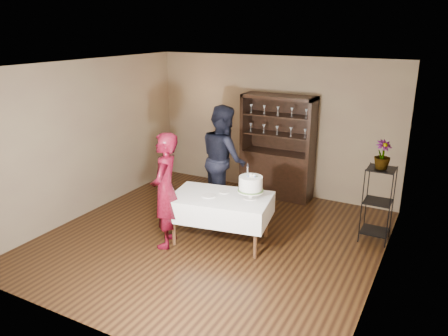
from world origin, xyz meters
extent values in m
plane|color=black|center=(0.00, 0.00, 0.00)|extent=(5.00, 5.00, 0.00)
plane|color=white|center=(0.00, 0.00, 2.70)|extent=(5.00, 5.00, 0.00)
cube|color=brown|center=(0.00, 2.50, 1.35)|extent=(5.00, 0.02, 2.70)
cube|color=brown|center=(-2.50, 0.00, 1.35)|extent=(0.02, 5.00, 2.70)
cube|color=brown|center=(2.50, 0.00, 1.35)|extent=(0.02, 5.00, 2.70)
cube|color=black|center=(0.20, 2.24, 0.45)|extent=(1.40, 0.48, 0.90)
cube|color=black|center=(0.20, 2.46, 1.45)|extent=(1.40, 0.03, 1.10)
cube|color=black|center=(0.20, 2.24, 1.97)|extent=(1.40, 0.48, 0.06)
cube|color=black|center=(0.20, 2.24, 1.25)|extent=(1.28, 0.42, 0.02)
cube|color=black|center=(0.20, 2.24, 1.62)|extent=(1.28, 0.42, 0.02)
cylinder|color=black|center=(2.08, 1.00, 0.60)|extent=(0.02, 0.02, 1.20)
cylinder|color=black|center=(2.48, 1.00, 0.60)|extent=(0.02, 0.02, 1.20)
cylinder|color=black|center=(2.08, 1.40, 0.60)|extent=(0.02, 0.02, 1.20)
cylinder|color=black|center=(2.48, 1.40, 0.60)|extent=(0.02, 0.02, 1.20)
cube|color=black|center=(2.28, 1.20, 0.15)|extent=(0.40, 0.40, 0.02)
cube|color=black|center=(2.28, 1.20, 0.65)|extent=(0.40, 0.40, 0.01)
cube|color=black|center=(2.28, 1.20, 1.18)|extent=(0.40, 0.40, 0.02)
cube|color=silver|center=(0.16, 0.03, 0.58)|extent=(1.64, 1.17, 0.35)
cylinder|color=#4A2E1B|center=(-0.41, -0.43, 0.36)|extent=(0.06, 0.06, 0.71)
cylinder|color=#4A2E1B|center=(0.85, -0.21, 0.36)|extent=(0.06, 0.06, 0.71)
cylinder|color=#4A2E1B|center=(-0.54, 0.26, 0.36)|extent=(0.06, 0.06, 0.71)
cylinder|color=#4A2E1B|center=(0.73, 0.48, 0.36)|extent=(0.06, 0.06, 0.71)
imported|color=#39050E|center=(-0.52, -0.46, 0.89)|extent=(0.61, 0.75, 1.77)
imported|color=black|center=(-0.40, 1.16, 0.97)|extent=(1.19, 1.18, 1.94)
cylinder|color=white|center=(0.59, 0.16, 0.76)|extent=(0.22, 0.22, 0.01)
cylinder|color=white|center=(0.59, 0.16, 0.81)|extent=(0.06, 0.06, 0.11)
cylinder|color=white|center=(0.59, 0.16, 0.87)|extent=(0.40, 0.40, 0.02)
cylinder|color=#486A32|center=(0.59, 0.16, 0.89)|extent=(0.39, 0.39, 0.02)
cylinder|color=silver|center=(0.59, 0.16, 0.99)|extent=(0.46, 0.46, 0.22)
sphere|color=#536CB3|center=(0.63, 0.16, 1.11)|extent=(0.03, 0.03, 0.03)
cube|color=white|center=(0.55, 0.14, 1.18)|extent=(0.02, 0.02, 0.15)
cube|color=black|center=(0.55, 0.14, 1.27)|extent=(0.03, 0.02, 0.06)
cylinder|color=white|center=(0.00, -0.06, 0.76)|extent=(0.27, 0.27, 0.01)
cylinder|color=white|center=(0.13, 0.18, 0.76)|extent=(0.19, 0.19, 0.01)
imported|color=#486A32|center=(2.27, 1.18, 1.41)|extent=(0.34, 0.34, 0.44)
camera|label=1|loc=(3.13, -5.42, 3.23)|focal=35.00mm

